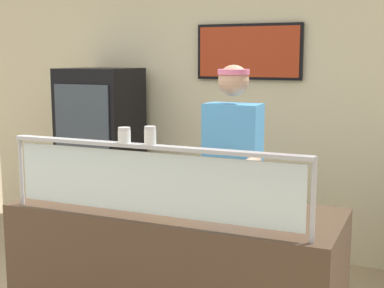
% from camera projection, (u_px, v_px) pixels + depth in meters
% --- Properties ---
extents(shop_rear_unit, '(6.31, 0.13, 2.70)m').
position_uv_depth(shop_rear_unit, '(270.00, 108.00, 4.92)').
color(shop_rear_unit, beige).
rests_on(shop_rear_unit, ground).
extents(serving_counter, '(1.91, 0.74, 0.95)m').
position_uv_depth(serving_counter, '(176.00, 284.00, 3.24)').
color(serving_counter, '#4C3828').
rests_on(serving_counter, ground).
extents(sneeze_guard, '(1.73, 0.06, 0.41)m').
position_uv_depth(sneeze_guard, '(150.00, 173.00, 2.85)').
color(sneeze_guard, '#B2B5BC').
rests_on(sneeze_guard, serving_counter).
extents(pizza_tray, '(0.44, 0.44, 0.04)m').
position_uv_depth(pizza_tray, '(184.00, 201.00, 3.22)').
color(pizza_tray, '#9EA0A8').
rests_on(pizza_tray, serving_counter).
extents(pizza_server, '(0.08, 0.28, 0.01)m').
position_uv_depth(pizza_server, '(186.00, 199.00, 3.19)').
color(pizza_server, '#ADAFB7').
rests_on(pizza_server, pizza_tray).
extents(parmesan_shaker, '(0.07, 0.07, 0.08)m').
position_uv_depth(parmesan_shaker, '(124.00, 136.00, 2.88)').
color(parmesan_shaker, white).
rests_on(parmesan_shaker, sneeze_guard).
extents(pepper_flake_shaker, '(0.06, 0.06, 0.10)m').
position_uv_depth(pepper_flake_shaker, '(150.00, 137.00, 2.81)').
color(pepper_flake_shaker, white).
rests_on(pepper_flake_shaker, sneeze_guard).
extents(worker_figure, '(0.41, 0.50, 1.76)m').
position_uv_depth(worker_figure, '(233.00, 175.00, 3.74)').
color(worker_figure, '#23232D').
rests_on(worker_figure, ground).
extents(drink_fridge, '(0.67, 0.61, 1.71)m').
position_uv_depth(drink_fridge, '(101.00, 158.00, 5.20)').
color(drink_fridge, black).
rests_on(drink_fridge, ground).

